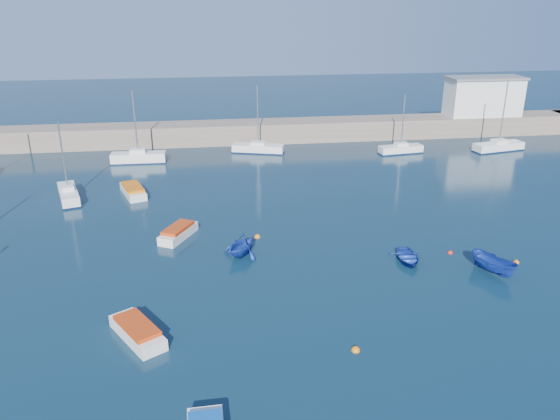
{
  "coord_description": "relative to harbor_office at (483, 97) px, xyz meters",
  "views": [
    {
      "loc": [
        -8.35,
        -25.24,
        18.08
      ],
      "look_at": [
        -2.54,
        16.4,
        1.6
      ],
      "focal_mm": 35.0,
      "sensor_mm": 36.0,
      "label": 1
    }
  ],
  "objects": [
    {
      "name": "buoy_0",
      "position": [
        -30.79,
        -47.05,
        -5.1
      ],
      "size": [
        0.5,
        0.5,
        0.5
      ],
      "primitive_type": "sphere",
      "color": "orange",
      "rests_on": "ground"
    },
    {
      "name": "buoy_1",
      "position": [
        -20.46,
        -36.2,
        -5.1
      ],
      "size": [
        0.4,
        0.4,
        0.4
      ],
      "primitive_type": "sphere",
      "color": "red",
      "rests_on": "ground"
    },
    {
      "name": "ground",
      "position": [
        -30.0,
        -46.0,
        -5.1
      ],
      "size": [
        220.0,
        220.0,
        0.0
      ],
      "primitive_type": "plane",
      "color": "#0C2537",
      "rests_on": "ground"
    },
    {
      "name": "sailboat_7",
      "position": [
        -14.54,
        -8.52,
        -4.55
      ],
      "size": [
        5.6,
        2.23,
        7.24
      ],
      "rotation": [
        0.0,
        0.0,
        1.7
      ],
      "color": "silver",
      "rests_on": "ground"
    },
    {
      "name": "motorboat_1",
      "position": [
        -40.91,
        -30.46,
        -4.64
      ],
      "size": [
        3.17,
        4.21,
        0.99
      ],
      "rotation": [
        0.0,
        0.0,
        -0.5
      ],
      "color": "silver",
      "rests_on": "ground"
    },
    {
      "name": "sailboat_3",
      "position": [
        -51.56,
        -20.08,
        -4.52
      ],
      "size": [
        3.13,
        5.79,
        7.45
      ],
      "rotation": [
        0.0,
        0.0,
        0.3
      ],
      "color": "silver",
      "rests_on": "ground"
    },
    {
      "name": "buoy_2",
      "position": [
        -16.37,
        -38.37,
        -5.1
      ],
      "size": [
        0.44,
        0.44,
        0.44
      ],
      "primitive_type": "sphere",
      "color": "orange",
      "rests_on": "ground"
    },
    {
      "name": "back_wall",
      "position": [
        -30.0,
        0.0,
        -3.8
      ],
      "size": [
        96.0,
        4.5,
        2.6
      ],
      "primitive_type": "cube",
      "color": "#736458",
      "rests_on": "ground"
    },
    {
      "name": "buoy_3",
      "position": [
        -34.62,
        -31.27,
        -5.1
      ],
      "size": [
        0.49,
        0.49,
        0.49
      ],
      "primitive_type": "sphere",
      "color": "orange",
      "rests_on": "ground"
    },
    {
      "name": "sailboat_6",
      "position": [
        -31.95,
        -5.73,
        -4.55
      ],
      "size": [
        6.57,
        3.54,
        8.28
      ],
      "rotation": [
        0.0,
        0.0,
        1.27
      ],
      "color": "silver",
      "rests_on": "ground"
    },
    {
      "name": "dinghy_left",
      "position": [
        -36.1,
        -34.37,
        -4.24
      ],
      "size": [
        4.26,
        4.31,
        1.72
      ],
      "primitive_type": "imported",
      "rotation": [
        0.0,
        0.0,
        -0.7
      ],
      "color": "navy",
      "rests_on": "ground"
    },
    {
      "name": "sailboat_5",
      "position": [
        -46.21,
        -8.27,
        -4.43
      ],
      "size": [
        6.24,
        1.87,
        8.32
      ],
      "rotation": [
        0.0,
        0.0,
        1.55
      ],
      "color": "silver",
      "rests_on": "ground"
    },
    {
      "name": "motorboat_0",
      "position": [
        -42.73,
        -44.19,
        -4.64
      ],
      "size": [
        3.55,
        4.49,
        0.97
      ],
      "rotation": [
        0.0,
        0.0,
        0.55
      ],
      "color": "silver",
      "rests_on": "ground"
    },
    {
      "name": "dinghy_center",
      "position": [
        -24.17,
        -37.08,
        -4.77
      ],
      "size": [
        2.56,
        3.38,
        0.66
      ],
      "primitive_type": "imported",
      "rotation": [
        0.0,
        0.0,
        -0.1
      ],
      "color": "navy",
      "rests_on": "ground"
    },
    {
      "name": "harbor_office",
      "position": [
        0.0,
        0.0,
        0.0
      ],
      "size": [
        10.0,
        4.0,
        5.0
      ],
      "primitive_type": "cube",
      "color": "silver",
      "rests_on": "back_wall"
    },
    {
      "name": "dinghy_right",
      "position": [
        -18.92,
        -39.71,
        -4.41
      ],
      "size": [
        2.74,
        3.81,
        1.38
      ],
      "primitive_type": "imported",
      "rotation": [
        0.0,
        0.0,
        0.44
      ],
      "color": "navy",
      "rests_on": "ground"
    },
    {
      "name": "sailboat_8",
      "position": [
        -1.99,
        -9.1,
        -4.53
      ],
      "size": [
        6.8,
        3.11,
        8.58
      ],
      "rotation": [
        0.0,
        0.0,
        1.77
      ],
      "color": "silver",
      "rests_on": "ground"
    },
    {
      "name": "motorboat_2",
      "position": [
        -45.63,
        -19.56,
        -4.65
      ],
      "size": [
        3.05,
        4.95,
        0.96
      ],
      "rotation": [
        0.0,
        0.0,
        0.33
      ],
      "color": "silver",
      "rests_on": "ground"
    }
  ]
}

